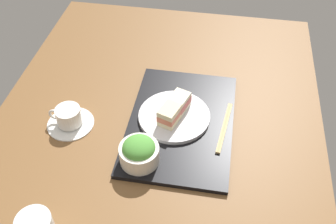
{
  "coord_description": "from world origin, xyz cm",
  "views": [
    {
      "loc": [
        -74.39,
        -17.01,
        86.29
      ],
      "look_at": [
        5.11,
        -3.6,
        5.0
      ],
      "focal_mm": 41.66,
      "sensor_mm": 36.0,
      "label": 1
    }
  ],
  "objects_px": {
    "sandwich_near": "(169,115)",
    "salad_bowl": "(139,152)",
    "sandwich_far": "(179,102)",
    "chopsticks_pair": "(224,127)",
    "sandwich_plate": "(174,116)",
    "coffee_cup": "(69,117)"
  },
  "relations": [
    {
      "from": "sandwich_near",
      "to": "salad_bowl",
      "type": "relative_size",
      "value": 0.73
    },
    {
      "from": "sandwich_near",
      "to": "salad_bowl",
      "type": "bearing_deg",
      "value": 158.42
    },
    {
      "from": "sandwich_far",
      "to": "chopsticks_pair",
      "type": "height_order",
      "value": "sandwich_far"
    },
    {
      "from": "sandwich_near",
      "to": "sandwich_far",
      "type": "height_order",
      "value": "sandwich_near"
    },
    {
      "from": "salad_bowl",
      "to": "sandwich_plate",
      "type": "bearing_deg",
      "value": -21.15
    },
    {
      "from": "coffee_cup",
      "to": "sandwich_far",
      "type": "bearing_deg",
      "value": -74.01
    },
    {
      "from": "chopsticks_pair",
      "to": "salad_bowl",
      "type": "bearing_deg",
      "value": 125.56
    },
    {
      "from": "sandwich_plate",
      "to": "salad_bowl",
      "type": "distance_m",
      "value": 0.19
    },
    {
      "from": "sandwich_plate",
      "to": "chopsticks_pair",
      "type": "distance_m",
      "value": 0.15
    },
    {
      "from": "sandwich_plate",
      "to": "salad_bowl",
      "type": "height_order",
      "value": "salad_bowl"
    },
    {
      "from": "sandwich_far",
      "to": "sandwich_near",
      "type": "bearing_deg",
      "value": 161.06
    },
    {
      "from": "sandwich_near",
      "to": "coffee_cup",
      "type": "height_order",
      "value": "sandwich_near"
    },
    {
      "from": "salad_bowl",
      "to": "coffee_cup",
      "type": "distance_m",
      "value": 0.27
    },
    {
      "from": "sandwich_plate",
      "to": "sandwich_far",
      "type": "bearing_deg",
      "value": -18.94
    },
    {
      "from": "sandwich_plate",
      "to": "coffee_cup",
      "type": "height_order",
      "value": "coffee_cup"
    },
    {
      "from": "sandwich_plate",
      "to": "chopsticks_pair",
      "type": "height_order",
      "value": "sandwich_plate"
    },
    {
      "from": "sandwich_far",
      "to": "coffee_cup",
      "type": "relative_size",
      "value": 0.58
    },
    {
      "from": "sandwich_far",
      "to": "chopsticks_pair",
      "type": "distance_m",
      "value": 0.15
    },
    {
      "from": "sandwich_near",
      "to": "salad_bowl",
      "type": "distance_m",
      "value": 0.16
    },
    {
      "from": "sandwich_plate",
      "to": "salad_bowl",
      "type": "bearing_deg",
      "value": 158.85
    },
    {
      "from": "sandwich_near",
      "to": "chopsticks_pair",
      "type": "relative_size",
      "value": 0.39
    },
    {
      "from": "chopsticks_pair",
      "to": "coffee_cup",
      "type": "distance_m",
      "value": 0.46
    }
  ]
}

